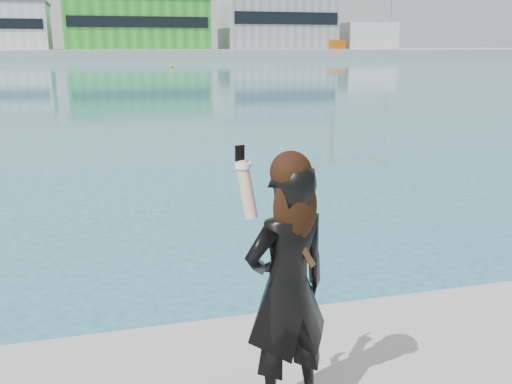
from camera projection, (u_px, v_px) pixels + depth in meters
far_quay at (100, 54)px, 125.18m from camera, size 320.00×40.00×2.00m
warehouse_green at (136, 24)px, 123.80m from camera, size 30.60×16.36×10.50m
warehouse_grey_right at (277, 21)px, 131.84m from camera, size 25.50×15.35×12.50m
ancillary_shed at (367, 36)px, 136.50m from camera, size 12.00×10.00×6.00m
flagpole_right at (206, 27)px, 121.12m from camera, size 1.28×0.16×8.00m
buoy_near at (171, 68)px, 76.77m from camera, size 0.50×0.50×0.50m
woman at (287, 282)px, 3.41m from camera, size 0.65×0.51×1.66m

